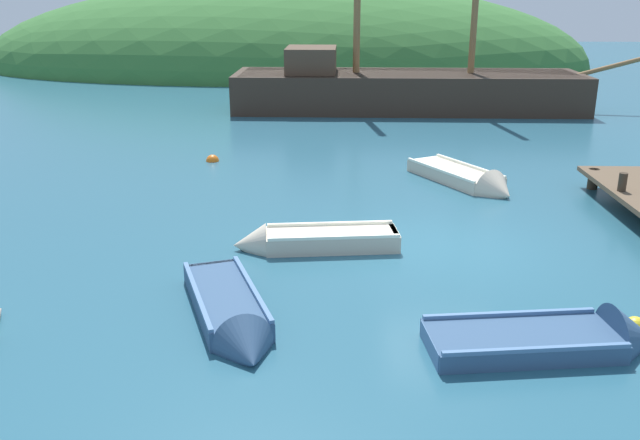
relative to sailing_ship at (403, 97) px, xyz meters
name	(u,v)px	position (x,y,z in m)	size (l,w,h in m)	color
ground_plane	(446,247)	(-0.60, -17.32, -0.59)	(120.00, 120.00, 0.00)	#285B70
shore_hill	(285,66)	(-6.79, 18.57, -0.59)	(42.69, 22.62, 11.71)	#387033
sailing_ship	(403,97)	(0.00, 0.00, 0.00)	(18.16, 4.27, 11.30)	#38281E
rowboat_center	(469,181)	(0.74, -12.49, -0.48)	(2.86, 3.84, 1.09)	beige
rowboat_outer_left	(232,318)	(-4.65, -20.93, -0.49)	(2.16, 3.68, 0.97)	#335175
rowboat_near_dock	(563,342)	(0.55, -21.58, -0.50)	(3.67, 1.60, 1.15)	#335175
rowboat_far	(309,243)	(-3.52, -17.50, -0.46)	(3.56, 1.30, 0.90)	beige
buoy_orange	(213,161)	(-6.94, -9.88, -0.59)	(0.42, 0.42, 0.42)	orange
buoy_yellow	(635,327)	(1.94, -20.89, -0.59)	(0.36, 0.36, 0.36)	yellow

